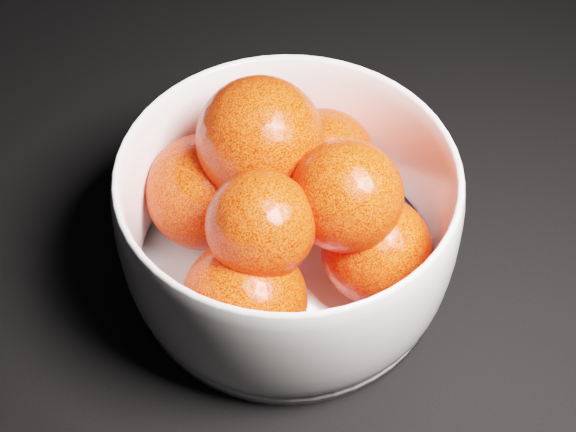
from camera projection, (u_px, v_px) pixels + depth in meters
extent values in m
cylinder|color=white|center=(288.00, 265.00, 0.64)|extent=(0.24, 0.24, 0.01)
sphere|color=#FE2C0C|center=(323.00, 161.00, 0.64)|extent=(0.08, 0.08, 0.08)
sphere|color=#FE2C0C|center=(204.00, 192.00, 0.62)|extent=(0.09, 0.09, 0.09)
sphere|color=#FE2C0C|center=(245.00, 301.00, 0.55)|extent=(0.09, 0.09, 0.09)
sphere|color=#FE2C0C|center=(377.00, 251.00, 0.58)|extent=(0.08, 0.08, 0.08)
sphere|color=#FE2C0C|center=(260.00, 140.00, 0.58)|extent=(0.09, 0.09, 0.09)
sphere|color=#FE2C0C|center=(261.00, 225.00, 0.53)|extent=(0.07, 0.07, 0.07)
sphere|color=#FE2C0C|center=(346.00, 196.00, 0.55)|extent=(0.08, 0.08, 0.08)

